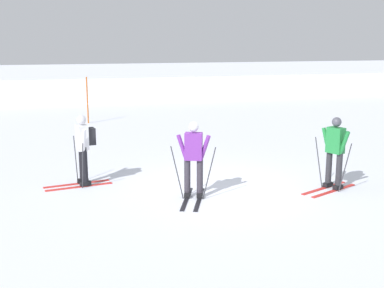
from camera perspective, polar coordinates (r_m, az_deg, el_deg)
ground_plane at (r=11.77m, az=2.85°, el=-5.25°), size 120.00×120.00×0.00m
far_snow_ridge at (r=31.95m, az=-8.45°, el=6.82°), size 80.00×7.85×1.34m
skier_green at (r=12.07m, az=16.00°, el=-0.77°), size 1.61×1.01×1.71m
skier_purple at (r=10.95m, az=0.18°, el=-1.58°), size 0.95×1.63×1.71m
skier_white at (r=12.18m, az=-12.31°, el=-0.27°), size 1.64×0.99×1.71m
trail_marker_pole at (r=21.21m, az=-11.87°, el=4.92°), size 0.05×0.05×1.93m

